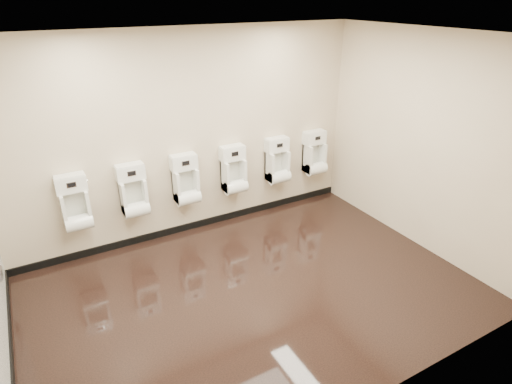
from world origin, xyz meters
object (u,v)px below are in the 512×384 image
Objects in this scene: urinal_5 at (315,156)px; urinal_2 at (186,183)px; urinal_0 at (76,207)px; urinal_1 at (134,194)px; urinal_3 at (234,173)px; urinal_4 at (278,164)px.

urinal_2 is at bearing 180.00° from urinal_5.
urinal_0 is 3.60m from urinal_5.
urinal_3 is at bearing 0.00° from urinal_1.
urinal_0 is 0.71m from urinal_1.
urinal_4 is at bearing 0.00° from urinal_2.
urinal_5 is (1.44, 0.00, 0.00)m from urinal_3.
urinal_3 and urinal_5 have the same top height.
urinal_5 is (0.70, 0.00, 0.00)m from urinal_4.
urinal_5 is at bearing 0.00° from urinal_1.
urinal_2 and urinal_3 have the same top height.
urinal_0 is 1.00× the size of urinal_1.
urinal_2 is (1.43, 0.00, 0.00)m from urinal_0.
urinal_1 is 1.45m from urinal_3.
urinal_1 is 1.00× the size of urinal_4.
urinal_3 is (0.73, 0.00, 0.00)m from urinal_2.
urinal_2 and urinal_4 have the same top height.
urinal_1 is 2.89m from urinal_5.
urinal_0 is at bearing 180.00° from urinal_5.
urinal_5 is (3.60, 0.00, 0.00)m from urinal_0.
urinal_4 is (1.48, 0.00, 0.00)m from urinal_2.
urinal_1 is at bearing 180.00° from urinal_4.
urinal_1 and urinal_3 have the same top height.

